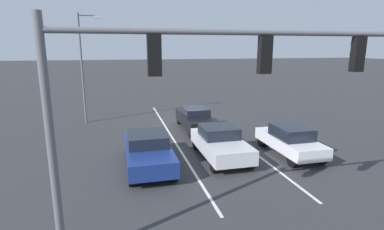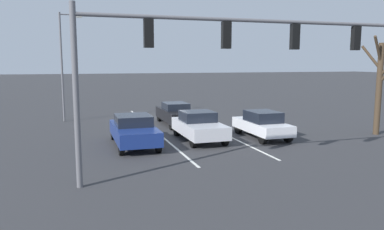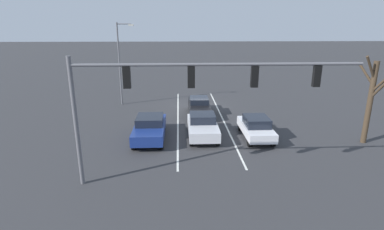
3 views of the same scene
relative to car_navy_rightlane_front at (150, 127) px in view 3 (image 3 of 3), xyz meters
The scene contains 10 objects.
ground_plane 8.48m from the car_navy_rightlane_front, 115.66° to the right, with size 240.00×240.00×0.00m, color #333335.
lane_stripe_left_divider 7.05m from the car_navy_rightlane_front, 141.26° to the right, with size 0.12×18.44×0.01m, color silver.
lane_stripe_center_divider 4.82m from the car_navy_rightlane_front, 112.79° to the right, with size 0.12×18.44×0.01m, color silver.
car_navy_rightlane_front is the anchor object (origin of this frame).
car_silver_midlane_front 3.53m from the car_navy_rightlane_front, behind, with size 1.92×4.32×1.53m.
car_white_leftlane_front 7.06m from the car_navy_rightlane_front, behind, with size 1.73×4.21×1.49m.
car_black_midlane_second 6.56m from the car_navy_rightlane_front, 123.54° to the right, with size 1.72×4.71×1.48m.
traffic_signal_gantry 7.27m from the car_navy_rightlane_front, 108.85° to the left, with size 12.92×0.37×6.04m.
street_lamp_right_shoulder 10.52m from the car_navy_rightlane_front, 70.08° to the right, with size 1.55×0.24×7.56m.
bare_tree_near 14.06m from the car_navy_rightlane_front, behind, with size 1.51×2.20×5.60m.
Camera 3 is at (1.68, 26.47, 7.26)m, focal length 28.00 mm.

